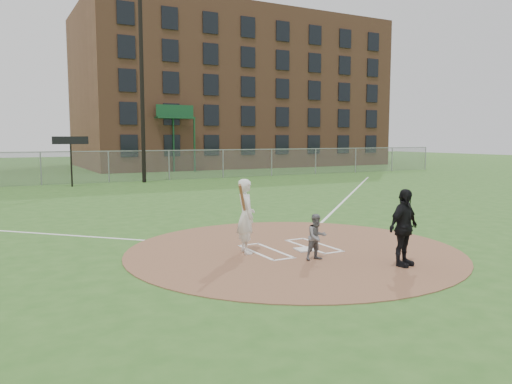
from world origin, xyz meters
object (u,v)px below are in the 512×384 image
home_plate (305,249)px  umpire (404,228)px  batter_at_plate (246,216)px  catcher (317,237)px

home_plate → umpire: umpire is taller
home_plate → umpire: bearing=-65.8°
home_plate → batter_at_plate: (-1.46, 0.43, 0.90)m
catcher → umpire: umpire is taller
home_plate → umpire: 2.67m
batter_at_plate → umpire: bearing=-47.7°
umpire → batter_at_plate: bearing=117.8°
umpire → batter_at_plate: (-2.50, 2.75, 0.06)m
catcher → batter_at_plate: batter_at_plate is taller
home_plate → catcher: catcher is taller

